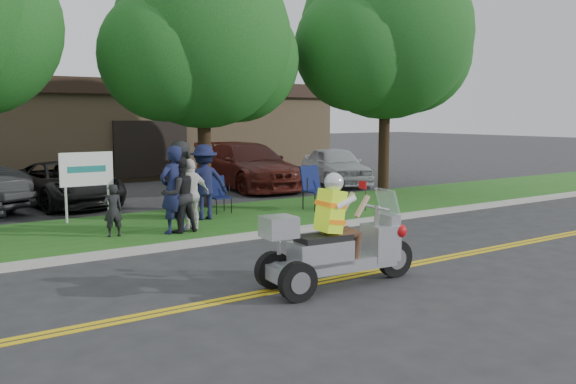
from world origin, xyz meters
TOP-DOWN VIEW (x-y plane):
  - ground at (0.00, 0.00)m, footprint 120.00×120.00m
  - centerline_near at (0.00, -0.58)m, footprint 60.00×0.10m
  - centerline_far at (0.00, -0.42)m, footprint 60.00×0.10m
  - curb at (0.00, 3.05)m, footprint 60.00×0.25m
  - grass_verge at (0.00, 5.20)m, footprint 60.00×4.00m
  - commercial_building at (2.00, 18.98)m, footprint 18.00×8.20m
  - tree_mid at (0.55, 7.23)m, footprint 5.88×4.80m
  - tree_right at (7.06, 7.03)m, footprint 6.86×5.60m
  - business_sign at (-2.90, 6.60)m, footprint 1.25×0.06m
  - trike_scooter at (-1.30, -0.83)m, footprint 2.71×0.94m
  - lawn_chair_a at (0.28, 6.00)m, footprint 0.50×0.52m
  - lawn_chair_b at (2.66, 5.08)m, footprint 0.65×0.68m
  - spectator_adult_left at (-1.81, 4.05)m, footprint 0.78×0.62m
  - spectator_adult_mid at (-1.68, 4.07)m, footprint 0.85×0.69m
  - spectator_adult_right at (-1.31, 4.25)m, footprint 0.97×0.53m
  - spectator_chair_a at (-0.48, 5.26)m, footprint 1.27×0.85m
  - spectator_chair_b at (-0.81, 5.88)m, footprint 1.08×0.90m
  - child_left at (-3.01, 4.41)m, footprint 0.41×0.28m
  - parked_car_mid at (-2.50, 10.17)m, footprint 2.62×4.81m
  - parked_car_right at (3.99, 10.80)m, footprint 2.68×5.73m
  - parked_car_far_right at (7.30, 9.94)m, footprint 2.95×4.54m

SIDE VIEW (x-z plane):
  - ground at x=0.00m, z-range 0.00..0.00m
  - centerline_near at x=0.00m, z-range 0.00..0.01m
  - centerline_far at x=0.00m, z-range 0.00..0.01m
  - grass_verge at x=0.00m, z-range 0.01..0.11m
  - curb at x=0.00m, z-range 0.00..0.12m
  - trike_scooter at x=-1.30m, z-range -0.27..1.50m
  - lawn_chair_a at x=0.28m, z-range 0.16..1.11m
  - parked_car_mid at x=-2.50m, z-range 0.00..1.28m
  - child_left at x=-3.01m, z-range 0.10..1.21m
  - parked_car_far_right at x=7.30m, z-range 0.00..1.44m
  - lawn_chair_b at x=2.66m, z-range 0.18..1.34m
  - parked_car_right at x=3.99m, z-range 0.00..1.62m
  - spectator_adult_right at x=-1.31m, z-range 0.10..1.67m
  - spectator_adult_mid at x=-1.68m, z-range 0.10..1.74m
  - spectator_chair_a at x=-0.48m, z-range 0.10..1.92m
  - spectator_adult_left at x=-1.81m, z-range 0.10..1.98m
  - spectator_chair_b at x=-0.81m, z-range 0.10..2.00m
  - business_sign at x=-2.90m, z-range 0.38..2.13m
  - commercial_building at x=2.00m, z-range 0.01..4.01m
  - tree_mid at x=0.55m, z-range 0.91..7.96m
  - tree_right at x=7.06m, z-range 0.99..9.06m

